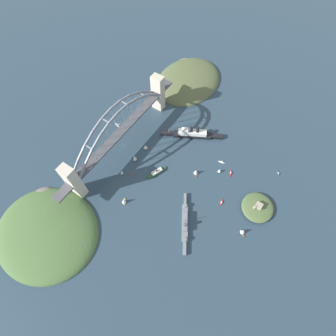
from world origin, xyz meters
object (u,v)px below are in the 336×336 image
at_px(harbor_arch_bridge, 120,132).
at_px(channel_marker_buoy, 130,174).
at_px(naval_cruiser, 185,223).
at_px(small_boat_4, 135,158).
at_px(small_boat_9, 219,171).
at_px(small_boat_6, 124,201).
at_px(small_boat_5, 145,147).
at_px(harbor_ferry_steamer, 157,172).
at_px(small_boat_7, 243,232).
at_px(small_boat_3, 222,162).
at_px(small_boat_10, 122,172).
at_px(ocean_liner, 192,134).
at_px(seaplane_taxiing_near_bridge, 118,125).
at_px(fort_island_mid_harbor, 258,207).
at_px(small_boat_1, 231,173).
at_px(small_boat_8, 221,202).
at_px(small_boat_2, 196,172).
at_px(small_boat_0, 278,173).

relative_size(harbor_arch_bridge, channel_marker_buoy, 88.62).
distance_m(naval_cruiser, small_boat_4, 116.56).
height_order(small_boat_9, channel_marker_buoy, small_boat_9).
distance_m(harbor_arch_bridge, small_boat_4, 41.91).
bearing_deg(small_boat_6, small_boat_5, -162.18).
distance_m(small_boat_4, small_boat_5, 24.74).
bearing_deg(harbor_ferry_steamer, small_boat_7, 85.50).
distance_m(small_boat_7, channel_marker_buoy, 165.54).
bearing_deg(small_boat_3, small_boat_10, -48.79).
bearing_deg(small_boat_5, small_boat_6, 17.82).
bearing_deg(small_boat_10, small_boat_5, 177.92).
bearing_deg(ocean_liner, seaplane_taxiing_near_bridge, -65.54).
height_order(naval_cruiser, small_boat_6, naval_cruiser).
distance_m(fort_island_mid_harbor, small_boat_1, 58.41).
xyz_separation_m(seaplane_taxiing_near_bridge, small_boat_4, (34.23, 59.78, 2.89)).
height_order(naval_cruiser, small_boat_7, naval_cruiser).
distance_m(small_boat_6, small_boat_8, 127.38).
xyz_separation_m(ocean_liner, small_boat_3, (16.98, 59.52, -4.86)).
relative_size(small_boat_5, small_boat_10, 1.00).
relative_size(harbor_arch_bridge, small_boat_1, 24.12).
relative_size(harbor_ferry_steamer, small_boat_10, 3.12).
distance_m(small_boat_1, small_boat_2, 48.83).
xyz_separation_m(harbor_arch_bridge, small_boat_10, (39.32, 28.84, -28.26)).
bearing_deg(small_boat_7, harbor_arch_bridge, -96.21).
bearing_deg(harbor_ferry_steamer, fort_island_mid_harbor, 101.85).
height_order(small_boat_0, small_boat_10, small_boat_10).
distance_m(fort_island_mid_harbor, small_boat_4, 178.55).
distance_m(harbor_ferry_steamer, small_boat_0, 169.59).
distance_m(harbor_ferry_steamer, small_boat_5, 44.94).
bearing_deg(small_boat_5, naval_cruiser, 59.02).
relative_size(harbor_ferry_steamer, small_boat_9, 3.54).
distance_m(seaplane_taxiing_near_bridge, small_boat_1, 185.81).
relative_size(fort_island_mid_harbor, small_boat_9, 5.23).
relative_size(harbor_arch_bridge, small_boat_9, 30.07).
bearing_deg(small_boat_1, small_boat_3, -116.53).
xyz_separation_m(harbor_ferry_steamer, small_boat_3, (-65.74, 67.56, -1.54)).
bearing_deg(small_boat_10, harbor_arch_bridge, -143.74).
relative_size(ocean_liner, small_boat_0, 12.39).
distance_m(harbor_arch_bridge, small_boat_10, 56.36).
height_order(naval_cruiser, small_boat_3, naval_cruiser).
distance_m(small_boat_4, small_boat_10, 28.04).
xyz_separation_m(naval_cruiser, small_boat_0, (-133.42, 70.71, -2.60)).
xyz_separation_m(harbor_ferry_steamer, small_boat_2, (-29.29, 45.86, 2.41)).
bearing_deg(channel_marker_buoy, small_boat_3, 131.97).
xyz_separation_m(small_boat_2, channel_marker_buoy, (50.92, -75.43, -3.55)).
xyz_separation_m(harbor_ferry_steamer, small_boat_0, (-93.25, 141.64, -1.52)).
bearing_deg(small_boat_0, naval_cruiser, -27.92).
xyz_separation_m(naval_cruiser, harbor_ferry_steamer, (-40.17, -70.93, -1.08)).
height_order(small_boat_0, small_boat_4, small_boat_4).
height_order(small_boat_0, small_boat_2, small_boat_2).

